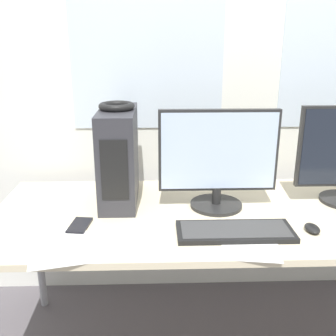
{
  "coord_description": "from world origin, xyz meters",
  "views": [
    {
      "loc": [
        -0.51,
        -1.19,
        1.47
      ],
      "look_at": [
        -0.46,
        0.41,
        0.93
      ],
      "focal_mm": 42.0,
      "sensor_mm": 36.0,
      "label": 1
    }
  ],
  "objects": [
    {
      "name": "monitor_main",
      "position": [
        -0.23,
        0.47,
        0.96
      ],
      "size": [
        0.53,
        0.24,
        0.45
      ],
      "color": "black",
      "rests_on": "desk"
    },
    {
      "name": "cell_phone",
      "position": [
        -0.83,
        0.29,
        0.73
      ],
      "size": [
        0.09,
        0.15,
        0.01
      ],
      "rotation": [
        0.0,
        0.0,
        -0.13
      ],
      "color": "black",
      "rests_on": "desk"
    },
    {
      "name": "desk",
      "position": [
        0.0,
        0.41,
        0.69
      ],
      "size": [
        2.49,
        0.82,
        0.73
      ],
      "color": "beige",
      "rests_on": "ground_plane"
    },
    {
      "name": "paper_sheet_front",
      "position": [
        -0.16,
        0.14,
        0.73
      ],
      "size": [
        0.25,
        0.32,
        0.0
      ],
      "rotation": [
        0.0,
        0.0,
        -0.14
      ],
      "color": "white",
      "rests_on": "desk"
    },
    {
      "name": "mouse",
      "position": [
        0.11,
        0.21,
        0.74
      ],
      "size": [
        0.06,
        0.09,
        0.03
      ],
      "color": "black",
      "rests_on": "desk"
    },
    {
      "name": "keyboard",
      "position": [
        -0.2,
        0.2,
        0.74
      ],
      "size": [
        0.46,
        0.18,
        0.02
      ],
      "color": "black",
      "rests_on": "desk"
    },
    {
      "name": "headphones",
      "position": [
        -0.68,
        0.57,
        1.18
      ],
      "size": [
        0.16,
        0.16,
        0.03
      ],
      "color": "black",
      "rests_on": "pc_tower"
    },
    {
      "name": "pc_tower",
      "position": [
        -0.68,
        0.56,
        0.94
      ],
      "size": [
        0.16,
        0.41,
        0.44
      ],
      "color": "#2D2D33",
      "rests_on": "desk"
    },
    {
      "name": "paper_sheet_left",
      "position": [
        -0.87,
        0.12,
        0.73
      ],
      "size": [
        0.27,
        0.34,
        0.0
      ],
      "rotation": [
        0.0,
        0.0,
        0.22
      ],
      "color": "white",
      "rests_on": "desk"
    },
    {
      "name": "wall_back",
      "position": [
        0.0,
        0.95,
        1.35
      ],
      "size": [
        8.0,
        0.07,
        2.7
      ],
      "color": "silver",
      "rests_on": "ground_plane"
    }
  ]
}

